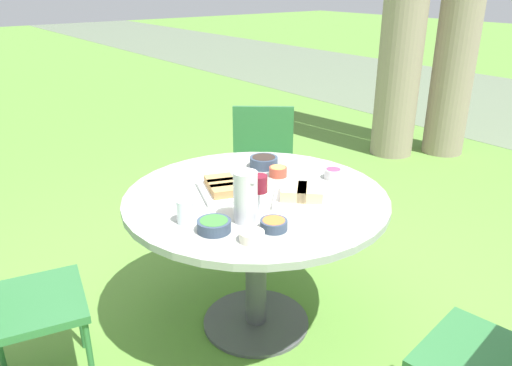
% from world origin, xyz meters
% --- Properties ---
extents(ground_plane, '(40.00, 40.00, 0.00)m').
position_xyz_m(ground_plane, '(0.00, 0.00, 0.00)').
color(ground_plane, '#5B8C38').
extents(dining_table, '(1.29, 1.29, 0.76)m').
position_xyz_m(dining_table, '(0.00, 0.00, 0.64)').
color(dining_table, '#4C4C51').
rests_on(dining_table, ground_plane).
extents(chair_near_left, '(0.48, 0.50, 0.89)m').
position_xyz_m(chair_near_left, '(1.22, 0.19, 0.52)').
color(chair_near_left, '#2D6B38').
rests_on(chair_near_left, ground_plane).
extents(chair_near_right, '(0.60, 0.61, 0.89)m').
position_xyz_m(chair_near_right, '(-0.90, 0.75, 0.52)').
color(chair_near_right, '#2D6B38').
rests_on(chair_near_right, ground_plane).
extents(chair_far_back, '(0.52, 0.50, 0.89)m').
position_xyz_m(chair_far_back, '(-0.24, -1.11, 0.52)').
color(chair_far_back, '#2D6B38').
rests_on(chair_far_back, ground_plane).
extents(water_pitcher, '(0.11, 0.10, 0.23)m').
position_xyz_m(water_pitcher, '(0.20, -0.21, 0.88)').
color(water_pitcher, silver).
rests_on(water_pitcher, dining_table).
extents(wine_glass, '(0.08, 0.08, 0.17)m').
position_xyz_m(wine_glass, '(0.16, -0.11, 0.89)').
color(wine_glass, silver).
rests_on(wine_glass, dining_table).
extents(platter_bread_main, '(0.41, 0.41, 0.07)m').
position_xyz_m(platter_bread_main, '(0.20, 0.14, 0.79)').
color(platter_bread_main, white).
rests_on(platter_bread_main, dining_table).
extents(platter_charcuterie, '(0.35, 0.30, 0.06)m').
position_xyz_m(platter_charcuterie, '(-0.11, -0.12, 0.79)').
color(platter_charcuterie, white).
rests_on(platter_charcuterie, dining_table).
extents(bowl_fries, '(0.09, 0.09, 0.05)m').
position_xyz_m(bowl_fries, '(-0.12, 0.24, 0.79)').
color(bowl_fries, '#B74733').
rests_on(bowl_fries, dining_table).
extents(bowl_salad, '(0.14, 0.14, 0.05)m').
position_xyz_m(bowl_salad, '(0.19, -0.37, 0.79)').
color(bowl_salad, '#334256').
rests_on(bowl_salad, dining_table).
extents(bowl_olives, '(0.16, 0.16, 0.06)m').
position_xyz_m(bowl_olives, '(-0.27, 0.26, 0.80)').
color(bowl_olives, '#334256').
rests_on(bowl_olives, dining_table).
extents(bowl_dip_red, '(0.09, 0.09, 0.05)m').
position_xyz_m(bowl_dip_red, '(0.08, 0.45, 0.79)').
color(bowl_dip_red, silver).
rests_on(bowl_dip_red, dining_table).
extents(bowl_dip_cream, '(0.10, 0.10, 0.04)m').
position_xyz_m(bowl_dip_cream, '(0.36, -0.29, 0.79)').
color(bowl_dip_cream, beige).
rests_on(bowl_dip_cream, dining_table).
extents(bowl_roasted_veg, '(0.12, 0.12, 0.04)m').
position_xyz_m(bowl_roasted_veg, '(0.33, -0.16, 0.79)').
color(bowl_roasted_veg, '#334256').
rests_on(bowl_roasted_veg, dining_table).
extents(cup_water_near, '(0.07, 0.07, 0.10)m').
position_xyz_m(cup_water_near, '(0.05, -0.42, 0.81)').
color(cup_water_near, silver).
rests_on(cup_water_near, dining_table).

